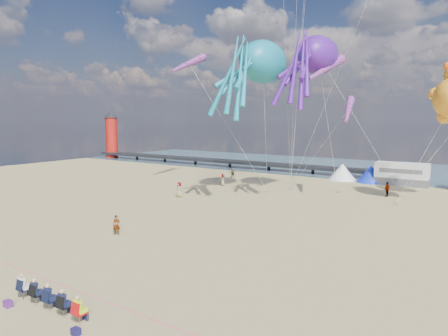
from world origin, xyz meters
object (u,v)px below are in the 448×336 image
standing_person (117,225)px  windsock_right (348,110)px  tent_white (342,172)px  lighthouse (112,138)px  sandbag_b (338,192)px  kite_octopus_purple (318,55)px  windsock_mid (326,68)px  kite_octopus_teal (263,62)px  cooler_navy (76,332)px  beachgoer_4 (233,172)px  beachgoer_6 (179,190)px  sandbag_a (267,192)px  beachgoer_0 (223,180)px  sandbag_c (395,204)px  sandbag_d (402,197)px  tent_blue (371,174)px  cooler_purple (8,304)px  spectator_row (50,296)px  beachgoer_3 (387,189)px  windsock_left (189,64)px  sandbag_e (291,189)px  motorhome_0 (402,174)px

standing_person → windsock_right: windsock_right is taller
tent_white → lighthouse: bearing=175.8°
sandbag_b → windsock_right: size_ratio=0.10×
kite_octopus_purple → windsock_mid: bearing=-11.6°
tent_white → kite_octopus_teal: (-3.34, -18.36, 13.71)m
cooler_navy → beachgoer_4: bearing=114.2°
windsock_mid → sandbag_b: bearing=107.4°
tent_white → windsock_mid: (2.69, -15.53, 12.92)m
beachgoer_6 → sandbag_a: 10.70m
tent_white → beachgoer_0: tent_white is taller
sandbag_c → sandbag_d: (-0.22, 4.83, 0.00)m
tent_blue → standing_person: bearing=-104.9°
windsock_mid → windsock_right: bearing=44.2°
tent_blue → beachgoer_0: tent_blue is taller
tent_blue → cooler_purple: tent_blue is taller
tent_white → spectator_row: bearing=-88.9°
cooler_navy → windsock_right: bearing=88.3°
windsock_right → windsock_mid: bearing=-165.4°
beachgoer_0 → beachgoer_4: bearing=13.6°
spectator_row → cooler_purple: bearing=-152.1°
tent_blue → beachgoer_3: size_ratio=2.37×
cooler_navy → sandbag_b: size_ratio=0.76×
sandbag_c → windsock_mid: windsock_mid is taller
sandbag_a → beachgoer_0: bearing=170.9°
standing_person → beachgoer_3: size_ratio=0.91×
standing_person → sandbag_b: size_ratio=3.06×
kite_octopus_purple → windsock_left: (-17.41, -0.30, 0.38)m
kite_octopus_teal → windsock_left: 12.91m
beachgoer_3 → sandbag_c: (1.73, -4.53, -0.73)m
windsock_left → kite_octopus_teal: bearing=-17.6°
sandbag_b → sandbag_c: bearing=-26.4°
kite_octopus_teal → windsock_mid: (6.03, 2.83, -0.79)m
beachgoer_6 → beachgoer_4: bearing=110.0°
beachgoer_3 → sandbag_c: 4.91m
kite_octopus_purple → sandbag_e: bearing=150.2°
beachgoer_0 → windsock_mid: (14.37, -1.83, 13.34)m
motorhome_0 → beachgoer_3: bearing=-89.1°
sandbag_a → sandbag_b: (7.17, 4.37, 0.00)m
beachgoer_6 → beachgoer_0: bearing=100.7°
beachgoer_6 → windsock_right: 20.39m
tent_white → beachgoer_3: tent_white is taller
tent_blue → windsock_left: (-19.86, -15.40, 14.79)m
tent_white → windsock_right: bearing=-71.5°
sandbag_d → windsock_right: size_ratio=0.10×
beachgoer_3 → sandbag_e: size_ratio=3.37×
standing_person → cooler_navy: bearing=-87.0°
beachgoer_3 → kite_octopus_teal: size_ratio=0.15×
beachgoer_3 → sandbag_b: bearing=-58.3°
sandbag_d → motorhome_0: bearing=100.2°
motorhome_0 → sandbag_b: size_ratio=13.20×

